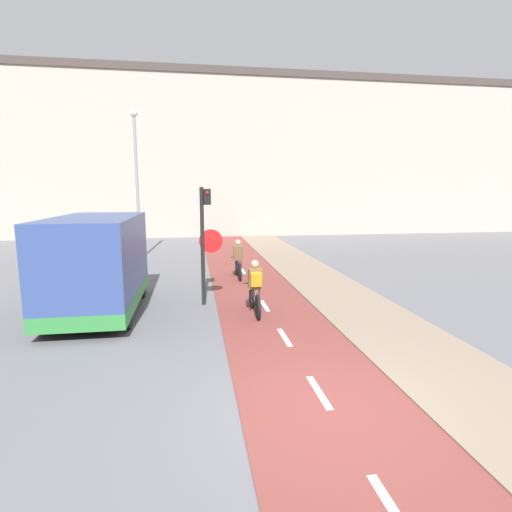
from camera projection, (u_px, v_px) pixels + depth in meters
ground_plane at (329, 410)px, 6.02m from camera, size 120.00×120.00×0.00m
bike_lane at (329, 409)px, 6.02m from camera, size 2.71×60.00×0.02m
sidewalk_strip at (481, 395)px, 6.41m from camera, size 2.40×60.00×0.05m
building_row_background at (218, 157)px, 30.05m from camera, size 60.00×5.20×11.53m
traffic_light_pole at (205, 233)px, 11.26m from camera, size 0.67×0.25×3.37m
street_lamp_far at (136, 170)px, 18.63m from camera, size 0.36×0.36×6.95m
cyclist_near at (255, 289)px, 10.55m from camera, size 0.46×1.68×1.47m
cyclist_far at (238, 261)px, 14.93m from camera, size 0.46×1.67×1.47m
van at (98, 266)px, 10.62m from camera, size 2.06×4.54×2.59m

